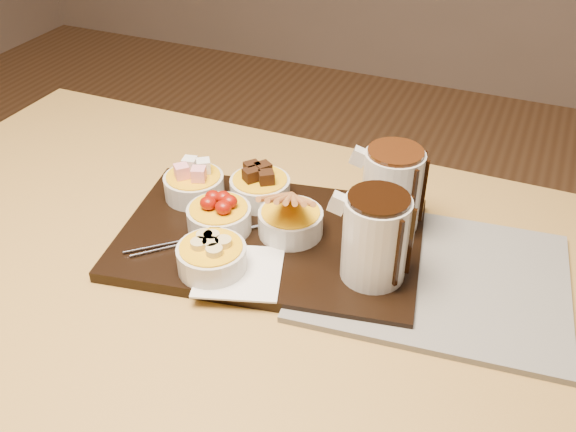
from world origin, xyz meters
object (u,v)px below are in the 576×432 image
at_px(pitcher_milk_chocolate, 392,190).
at_px(bowl_strawberries, 219,219).
at_px(newspaper, 433,276).
at_px(serving_board, 270,238).
at_px(pitcher_dark_chocolate, 375,239).
at_px(dining_table, 204,298).

bearing_deg(pitcher_milk_chocolate, bowl_strawberries, -163.61).
height_order(pitcher_milk_chocolate, newspaper, pitcher_milk_chocolate).
bearing_deg(pitcher_milk_chocolate, serving_board, -158.20).
relative_size(pitcher_dark_chocolate, pitcher_milk_chocolate, 1.00).
relative_size(serving_board, pitcher_dark_chocolate, 3.66).
height_order(bowl_strawberries, pitcher_dark_chocolate, pitcher_dark_chocolate).
bearing_deg(bowl_strawberries, newspaper, 6.08).
xyz_separation_m(bowl_strawberries, newspaper, (0.33, 0.04, -0.03)).
distance_m(dining_table, serving_board, 0.15).
xyz_separation_m(dining_table, pitcher_dark_chocolate, (0.27, 0.03, 0.18)).
xyz_separation_m(dining_table, serving_board, (0.09, 0.06, 0.11)).
distance_m(bowl_strawberries, pitcher_dark_chocolate, 0.25).
bearing_deg(dining_table, pitcher_dark_chocolate, 6.71).
xyz_separation_m(serving_board, bowl_strawberries, (-0.08, -0.02, 0.03)).
distance_m(dining_table, newspaper, 0.37).
relative_size(dining_table, pitcher_dark_chocolate, 9.55).
distance_m(serving_board, pitcher_dark_chocolate, 0.19).
xyz_separation_m(serving_board, pitcher_dark_chocolate, (0.17, -0.03, 0.07)).
relative_size(serving_board, newspaper, 1.22).
xyz_separation_m(serving_board, pitcher_milk_chocolate, (0.16, 0.10, 0.07)).
bearing_deg(newspaper, pitcher_milk_chocolate, 131.55).
height_order(serving_board, pitcher_milk_chocolate, pitcher_milk_chocolate).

